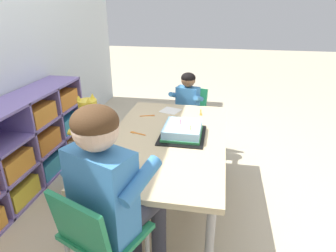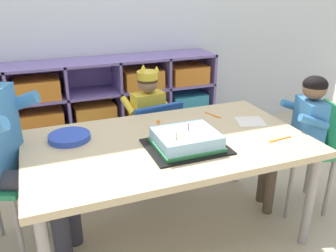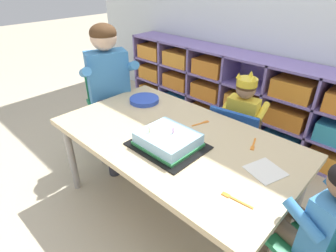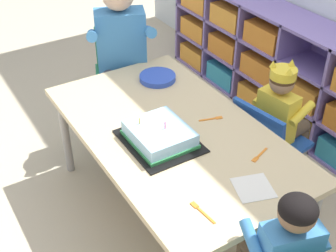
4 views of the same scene
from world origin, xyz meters
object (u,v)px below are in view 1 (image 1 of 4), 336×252
at_px(classroom_chair_blue, 100,151).
at_px(fork_beside_plate_stack, 148,116).
at_px(classroom_chair_adult_side, 98,237).
at_px(adult_helper_seated, 112,186).
at_px(activity_table, 166,144).
at_px(birthday_cake_on_tray, 182,131).
at_px(fork_near_cake_tray, 137,133).
at_px(classroom_chair_guest_side, 189,114).
at_px(guest_at_table_side, 186,105).
at_px(child_with_crown, 85,134).
at_px(fork_at_table_front_edge, 201,113).
at_px(paper_plate_stack, 118,168).

bearing_deg(classroom_chair_blue, fork_beside_plate_stack, 122.22).
distance_m(classroom_chair_adult_side, adult_helper_seated, 0.24).
xyz_separation_m(activity_table, birthday_cake_on_tray, (0.05, -0.11, 0.08)).
relative_size(adult_helper_seated, fork_near_cake_tray, 8.76).
bearing_deg(classroom_chair_adult_side, fork_near_cake_tray, -63.31).
bearing_deg(classroom_chair_guest_side, guest_at_table_side, -90.00).
distance_m(child_with_crown, fork_at_table_front_edge, 0.96).
distance_m(guest_at_table_side, birthday_cake_on_tray, 0.76).
relative_size(activity_table, paper_plate_stack, 6.74).
bearing_deg(guest_at_table_side, classroom_chair_blue, -113.29).
bearing_deg(activity_table, fork_beside_plate_stack, 30.63).
height_order(classroom_chair_blue, adult_helper_seated, adult_helper_seated).
xyz_separation_m(birthday_cake_on_tray, fork_at_table_front_edge, (0.48, -0.09, -0.03)).
height_order(activity_table, classroom_chair_guest_side, classroom_chair_guest_side).
height_order(classroom_chair_adult_side, adult_helper_seated, adult_helper_seated).
bearing_deg(paper_plate_stack, birthday_cake_on_tray, -29.55).
distance_m(classroom_chair_blue, classroom_chair_adult_side, 1.04).
relative_size(activity_table, fork_beside_plate_stack, 11.69).
bearing_deg(child_with_crown, classroom_chair_adult_side, 19.23).
height_order(adult_helper_seated, paper_plate_stack, adult_helper_seated).
bearing_deg(adult_helper_seated, paper_plate_stack, -52.64).
relative_size(guest_at_table_side, fork_at_table_front_edge, 5.93).
height_order(activity_table, classroom_chair_adult_side, classroom_chair_adult_side).
height_order(guest_at_table_side, fork_beside_plate_stack, guest_at_table_side).
distance_m(classroom_chair_blue, paper_plate_stack, 0.71).
xyz_separation_m(activity_table, classroom_chair_blue, (0.10, 0.55, -0.16)).
distance_m(birthday_cake_on_tray, paper_plate_stack, 0.59).
height_order(classroom_chair_guest_side, fork_near_cake_tray, classroom_chair_guest_side).
relative_size(classroom_chair_adult_side, adult_helper_seated, 0.67).
relative_size(fork_at_table_front_edge, fork_near_cake_tray, 1.15).
bearing_deg(classroom_chair_adult_side, classroom_chair_blue, -45.26).
bearing_deg(child_with_crown, birthday_cake_on_tray, 78.79).
distance_m(adult_helper_seated, fork_beside_plate_stack, 1.15).
bearing_deg(adult_helper_seated, classroom_chair_adult_side, 90.00).
xyz_separation_m(child_with_crown, fork_beside_plate_stack, (0.29, -0.43, 0.07)).
bearing_deg(classroom_chair_blue, guest_at_table_side, 131.97).
height_order(classroom_chair_adult_side, classroom_chair_guest_side, classroom_chair_adult_side).
height_order(classroom_chair_adult_side, guest_at_table_side, guest_at_table_side).
distance_m(adult_helper_seated, fork_at_table_front_edge, 1.32).
bearing_deg(child_with_crown, classroom_chair_guest_side, 130.29).
xyz_separation_m(fork_beside_plate_stack, fork_at_table_front_edge, (0.15, -0.42, 0.00)).
relative_size(fork_beside_plate_stack, fork_near_cake_tray, 0.98).
relative_size(paper_plate_stack, fork_near_cake_tray, 1.70).
bearing_deg(classroom_chair_guest_side, paper_plate_stack, -84.07).
xyz_separation_m(classroom_chair_adult_side, paper_plate_stack, (0.40, 0.03, 0.12)).
relative_size(classroom_chair_blue, fork_near_cake_tray, 4.85).
bearing_deg(fork_near_cake_tray, classroom_chair_adult_side, -68.92).
height_order(adult_helper_seated, fork_beside_plate_stack, adult_helper_seated).
xyz_separation_m(child_with_crown, fork_at_table_front_edge, (0.44, -0.85, 0.07)).
height_order(child_with_crown, classroom_chair_adult_side, child_with_crown).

